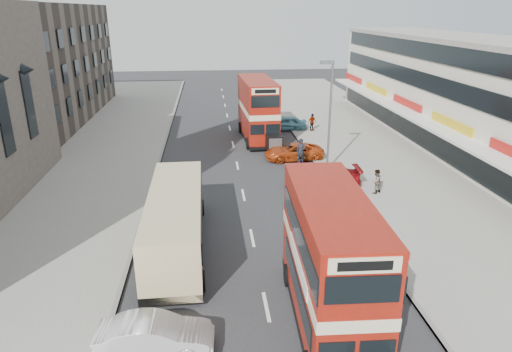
# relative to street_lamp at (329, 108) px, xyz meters

# --- Properties ---
(ground) EXTENTS (160.00, 160.00, 0.00)m
(ground) POSITION_rel_street_lamp_xyz_m (-6.52, -18.00, -4.78)
(ground) COLOR #28282B
(ground) RESTS_ON ground
(road_surface) EXTENTS (12.00, 90.00, 0.01)m
(road_surface) POSITION_rel_street_lamp_xyz_m (-6.52, 2.00, -4.78)
(road_surface) COLOR #28282B
(road_surface) RESTS_ON ground
(pavement_right) EXTENTS (12.00, 90.00, 0.15)m
(pavement_right) POSITION_rel_street_lamp_xyz_m (5.48, 2.00, -4.71)
(pavement_right) COLOR gray
(pavement_right) RESTS_ON ground
(pavement_left) EXTENTS (12.00, 90.00, 0.15)m
(pavement_left) POSITION_rel_street_lamp_xyz_m (-18.52, 2.00, -4.71)
(pavement_left) COLOR gray
(pavement_left) RESTS_ON ground
(kerb_left) EXTENTS (0.20, 90.00, 0.16)m
(kerb_left) POSITION_rel_street_lamp_xyz_m (-12.62, 2.00, -4.71)
(kerb_left) COLOR gray
(kerb_left) RESTS_ON ground
(kerb_right) EXTENTS (0.20, 90.00, 0.16)m
(kerb_right) POSITION_rel_street_lamp_xyz_m (-0.42, 2.00, -4.71)
(kerb_right) COLOR gray
(kerb_right) RESTS_ON ground
(brick_terrace) EXTENTS (14.00, 28.00, 12.00)m
(brick_terrace) POSITION_rel_street_lamp_xyz_m (-28.52, 20.00, 1.22)
(brick_terrace) COLOR #66594C
(brick_terrace) RESTS_ON ground
(commercial_row) EXTENTS (9.90, 46.20, 9.30)m
(commercial_row) POSITION_rel_street_lamp_xyz_m (13.42, 4.00, -0.09)
(commercial_row) COLOR beige
(commercial_row) RESTS_ON ground
(street_lamp) EXTENTS (1.00, 0.20, 8.12)m
(street_lamp) POSITION_rel_street_lamp_xyz_m (0.00, 0.00, 0.00)
(street_lamp) COLOR slate
(street_lamp) RESTS_ON ground
(bus_main) EXTENTS (2.82, 9.16, 5.00)m
(bus_main) POSITION_rel_street_lamp_xyz_m (-4.30, -17.11, -2.15)
(bus_main) COLOR black
(bus_main) RESTS_ON ground
(bus_second) EXTENTS (3.06, 9.79, 5.37)m
(bus_second) POSITION_rel_street_lamp_xyz_m (-4.12, 9.44, -1.96)
(bus_second) COLOR black
(bus_second) RESTS_ON ground
(coach) EXTENTS (2.75, 10.28, 2.72)m
(coach) POSITION_rel_street_lamp_xyz_m (-10.41, -10.68, -3.18)
(coach) COLOR black
(coach) RESTS_ON ground
(car_left_front) EXTENTS (4.16, 1.62, 1.35)m
(car_left_front) POSITION_rel_street_lamp_xyz_m (-10.73, -18.16, -4.11)
(car_left_front) COLOR silver
(car_left_front) RESTS_ON ground
(car_right_a) EXTENTS (5.08, 2.28, 1.45)m
(car_right_a) POSITION_rel_street_lamp_xyz_m (-1.01, -3.16, -4.06)
(car_right_a) COLOR maroon
(car_right_a) RESTS_ON ground
(car_right_b) EXTENTS (4.82, 2.42, 1.31)m
(car_right_b) POSITION_rel_street_lamp_xyz_m (-1.88, 3.08, -4.13)
(car_right_b) COLOR #BF4213
(car_right_b) RESTS_ON ground
(car_right_c) EXTENTS (4.34, 2.01, 1.44)m
(car_right_c) POSITION_rel_street_lamp_xyz_m (-1.00, 12.58, -4.07)
(car_right_c) COLOR #5699AC
(car_right_c) RESTS_ON ground
(pedestrian_near) EXTENTS (0.72, 0.65, 1.64)m
(pedestrian_near) POSITION_rel_street_lamp_xyz_m (2.04, -4.89, -3.82)
(pedestrian_near) COLOR gray
(pedestrian_near) RESTS_ON pavement_right
(pedestrian_far) EXTENTS (1.06, 0.81, 1.67)m
(pedestrian_far) POSITION_rel_street_lamp_xyz_m (1.50, 11.65, -3.80)
(pedestrian_far) COLOR gray
(pedestrian_far) RESTS_ON pavement_right
(cyclist) EXTENTS (0.87, 1.87, 2.26)m
(cyclist) POSITION_rel_street_lamp_xyz_m (-1.70, 1.16, -4.01)
(cyclist) COLOR gray
(cyclist) RESTS_ON ground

